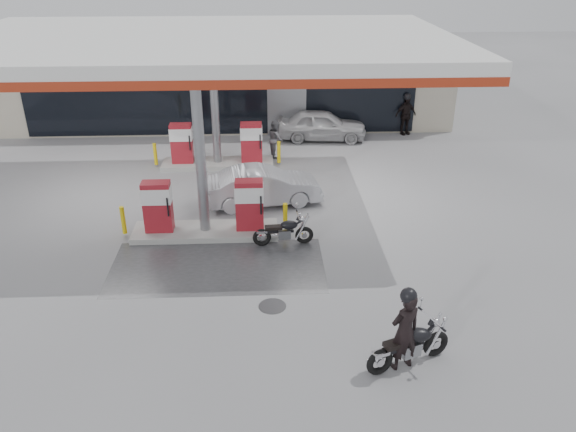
# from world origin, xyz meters

# --- Properties ---
(ground) EXTENTS (90.00, 90.00, 0.00)m
(ground) POSITION_xyz_m (0.00, 0.00, 0.00)
(ground) COLOR gray
(ground) RESTS_ON ground
(wet_patch) EXTENTS (6.00, 3.00, 0.00)m
(wet_patch) POSITION_xyz_m (0.50, 0.00, 0.00)
(wet_patch) COLOR #4C4C4F
(wet_patch) RESTS_ON ground
(drain_cover) EXTENTS (0.70, 0.70, 0.01)m
(drain_cover) POSITION_xyz_m (2.00, -2.00, 0.00)
(drain_cover) COLOR #38383A
(drain_cover) RESTS_ON ground
(store_building) EXTENTS (22.00, 8.22, 4.00)m
(store_building) POSITION_xyz_m (0.01, 15.94, 2.01)
(store_building) COLOR #AEA592
(store_building) RESTS_ON ground
(canopy) EXTENTS (16.00, 10.02, 5.51)m
(canopy) POSITION_xyz_m (0.00, 5.00, 5.27)
(canopy) COLOR silver
(canopy) RESTS_ON ground
(pump_island_near) EXTENTS (5.14, 1.30, 1.78)m
(pump_island_near) POSITION_xyz_m (0.00, 2.00, 0.71)
(pump_island_near) COLOR #9E9E99
(pump_island_near) RESTS_ON ground
(pump_island_far) EXTENTS (5.14, 1.30, 1.78)m
(pump_island_far) POSITION_xyz_m (0.00, 8.00, 0.71)
(pump_island_far) COLOR #9E9E99
(pump_island_far) RESTS_ON ground
(main_motorcycle) EXTENTS (1.98, 1.01, 1.07)m
(main_motorcycle) POSITION_xyz_m (4.90, -4.28, 0.47)
(main_motorcycle) COLOR black
(main_motorcycle) RESTS_ON ground
(biker_main) EXTENTS (0.80, 0.66, 1.87)m
(biker_main) POSITION_xyz_m (4.72, -4.35, 0.93)
(biker_main) COLOR black
(biker_main) RESTS_ON ground
(parked_motorcycle) EXTENTS (1.85, 0.71, 0.95)m
(parked_motorcycle) POSITION_xyz_m (2.43, 1.21, 0.42)
(parked_motorcycle) COLOR black
(parked_motorcycle) RESTS_ON ground
(sedan_white) EXTENTS (4.19, 1.98, 1.39)m
(sedan_white) POSITION_xyz_m (4.59, 11.20, 0.69)
(sedan_white) COLOR #BCBCBE
(sedan_white) RESTS_ON ground
(attendant) EXTENTS (0.74, 0.87, 1.57)m
(attendant) POSITION_xyz_m (2.39, 9.00, 0.79)
(attendant) COLOR slate
(attendant) RESTS_ON ground
(hatchback_silver) EXTENTS (4.13, 1.99, 1.31)m
(hatchback_silver) POSITION_xyz_m (1.84, 4.20, 0.65)
(hatchback_silver) COLOR #B2B4BB
(hatchback_silver) RESTS_ON ground
(parked_car_left) EXTENTS (4.59, 3.28, 1.23)m
(parked_car_left) POSITION_xyz_m (-10.00, 14.00, 0.62)
(parked_car_left) COLOR black
(parked_car_left) RESTS_ON ground
(biker_walking) EXTENTS (1.17, 0.78, 1.85)m
(biker_walking) POSITION_xyz_m (8.60, 11.80, 0.92)
(biker_walking) COLOR black
(biker_walking) RESTS_ON ground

